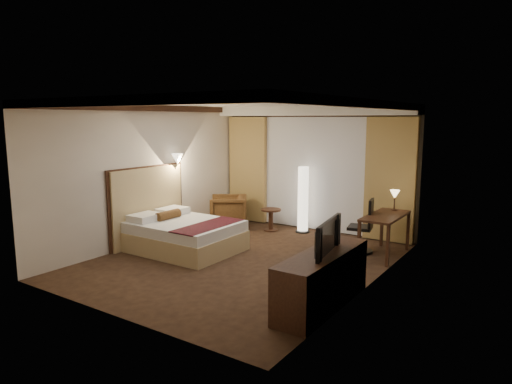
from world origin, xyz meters
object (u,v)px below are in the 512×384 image
Objects in this scene: bed at (185,236)px; desk at (385,235)px; side_table at (271,220)px; office_chair at (360,226)px; dresser at (322,279)px; floor_lamp at (303,199)px; armchair at (228,210)px; television at (321,231)px.

desk is at bearing 28.67° from bed.
side_table is at bearing 170.44° from desk.
bed is 3.64m from desk.
office_chair is 2.66m from dresser.
floor_lamp is at bearing 142.53° from office_chair.
armchair reaches higher than desk.
armchair is at bearing 177.67° from desk.
dresser is at bearing -88.92° from desk.
television is at bearing -91.65° from office_chair.
desk reaches higher than bed.
office_chair is (2.23, -0.50, 0.26)m from side_table.
bed is 3.23m from office_chair.
bed is at bearing -103.15° from side_table.
office_chair is at bearing -12.65° from side_table.
side_table is at bearing 76.85° from bed.
desk is at bearing 91.08° from dresser.
desk is 0.47m from office_chair.
office_chair is (3.17, -0.20, 0.10)m from armchair.
desk is (3.19, 1.74, 0.10)m from bed.
armchair is 0.63× the size of desk.
television is (2.70, -3.11, 0.77)m from side_table.
armchair is at bearing -162.03° from side_table.
dresser is at bearing 18.19° from armchair.
television is at bearing -49.05° from side_table.
television is at bearing -89.57° from desk.
side_table is 2.30m from office_chair.
office_chair is (1.58, -0.76, -0.22)m from floor_lamp.
desk is 1.28× the size of office_chair.
floor_lamp reaches higher than dresser.
side_table is 0.49× the size of television.
television is (0.02, -2.66, 0.63)m from desk.
side_table is 0.26× the size of dresser.
television is (3.21, -0.91, 0.73)m from bed.
bed is 1.02× the size of dresser.
office_chair is 0.54× the size of dresser.
bed is 1.93× the size of television.
side_table is 0.38× the size of desk.
television is (-0.03, 0.00, 0.65)m from dresser.
bed is at bearing -151.33° from desk.
dresser is at bearing -58.33° from floor_lamp.
armchair is 3.18m from office_chair.
armchair reaches higher than bed.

